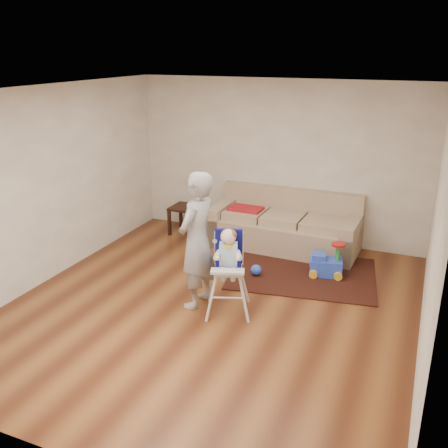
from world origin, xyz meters
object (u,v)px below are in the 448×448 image
at_px(sofa, 284,221).
at_px(toy_ball, 256,270).
at_px(high_chair, 228,273).
at_px(ride_on_toy, 326,259).
at_px(adult, 197,241).
at_px(side_table, 186,220).

height_order(sofa, toy_ball, sofa).
relative_size(sofa, high_chair, 2.18).
bearing_deg(ride_on_toy, high_chair, -132.96).
bearing_deg(adult, high_chair, 91.53).
height_order(ride_on_toy, high_chair, high_chair).
xyz_separation_m(toy_ball, adult, (-0.42, -1.08, 0.79)).
height_order(sofa, adult, adult).
height_order(high_chair, adult, adult).
bearing_deg(sofa, adult, -99.75).
bearing_deg(toy_ball, side_table, 145.25).
bearing_deg(ride_on_toy, side_table, 151.19).
bearing_deg(adult, sofa, 174.27).
distance_m(side_table, high_chair, 2.95).
relative_size(ride_on_toy, high_chair, 0.45).
bearing_deg(high_chair, ride_on_toy, 39.02).
xyz_separation_m(sofa, ride_on_toy, (0.88, -0.81, -0.20)).
height_order(toy_ball, high_chair, high_chair).
relative_size(sofa, ride_on_toy, 4.85).
height_order(ride_on_toy, toy_ball, ride_on_toy).
xyz_separation_m(side_table, toy_ball, (1.76, -1.22, -0.15)).
relative_size(side_table, adult, 0.28).
height_order(side_table, high_chair, high_chair).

